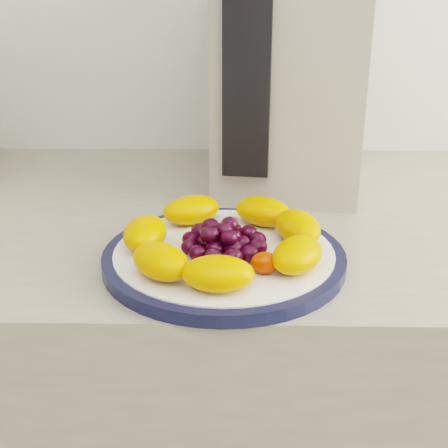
{
  "coord_description": "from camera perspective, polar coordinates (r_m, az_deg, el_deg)",
  "views": [
    {
      "loc": [
        0.07,
        0.39,
        1.22
      ],
      "look_at": [
        0.06,
        1.03,
        0.95
      ],
      "focal_mm": 50.0,
      "sensor_mm": 36.0,
      "label": 1
    }
  ],
  "objects": [
    {
      "name": "appliance_panel",
      "position": [
        0.83,
        2.1,
        13.39
      ],
      "size": [
        0.06,
        0.03,
        0.27
      ],
      "primitive_type": "cube",
      "rotation": [
        0.0,
        0.0,
        -0.13
      ],
      "color": "black",
      "rests_on": "appliance_body"
    },
    {
      "name": "plate_rim",
      "position": [
        0.72,
        -0.0,
        -3.14
      ],
      "size": [
        0.28,
        0.28,
        0.01
      ],
      "primitive_type": "cylinder",
      "color": "black",
      "rests_on": "counter"
    },
    {
      "name": "plate_face",
      "position": [
        0.71,
        -0.0,
        -3.06
      ],
      "size": [
        0.25,
        0.25,
        0.02
      ],
      "primitive_type": "cylinder",
      "color": "white",
      "rests_on": "counter"
    },
    {
      "name": "fruit_plate",
      "position": [
        0.7,
        0.23,
        -1.31
      ],
      "size": [
        0.24,
        0.23,
        0.04
      ],
      "color": "orange",
      "rests_on": "plate_face"
    },
    {
      "name": "appliance_body",
      "position": [
        0.97,
        6.28,
        14.4
      ],
      "size": [
        0.24,
        0.31,
        0.36
      ],
      "primitive_type": "cube",
      "rotation": [
        0.0,
        0.0,
        -0.13
      ],
      "color": "#A69E91",
      "rests_on": "counter"
    }
  ]
}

